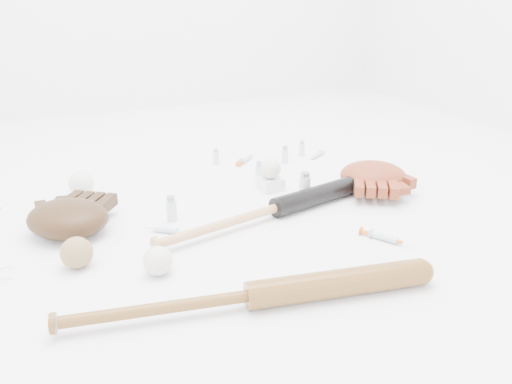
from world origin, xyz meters
name	(u,v)px	position (x,y,z in m)	size (l,w,h in m)	color
bat_dark	(277,208)	(0.09, -0.07, 0.03)	(0.83, 0.06, 0.06)	black
bat_wood	(251,296)	(-0.16, -0.45, 0.03)	(0.84, 0.06, 0.06)	brown
glove_dark	(68,218)	(-0.48, 0.07, 0.05)	(0.27, 0.27, 0.10)	#311E0D
glove_tan	(373,176)	(0.48, 0.00, 0.05)	(0.26, 0.26, 0.09)	maroon
pedestal	(270,184)	(0.16, 0.14, 0.02)	(0.07, 0.07, 0.04)	white
baseball_on_pedestal	(270,168)	(0.16, 0.14, 0.08)	(0.07, 0.07, 0.07)	silver
baseball_left	(87,214)	(-0.43, 0.09, 0.04)	(0.08, 0.08, 0.08)	silver
baseball_upper	(81,183)	(-0.42, 0.34, 0.04)	(0.08, 0.08, 0.08)	silver
baseball_mid	(158,261)	(-0.31, -0.24, 0.04)	(0.07, 0.07, 0.07)	silver
baseball_aged	(77,253)	(-0.48, -0.12, 0.04)	(0.08, 0.08, 0.08)	olive
syringe_1	(166,230)	(-0.24, -0.04, 0.01)	(0.14, 0.02, 0.02)	#ADBCC6
syringe_2	(246,159)	(0.20, 0.43, 0.01)	(0.17, 0.03, 0.02)	#ADBCC6
syringe_3	(384,237)	(0.28, -0.32, 0.01)	(0.16, 0.03, 0.02)	#ADBCC6
syringe_4	(316,155)	(0.48, 0.37, 0.01)	(0.14, 0.02, 0.02)	#ADBCC6
vial_0	(216,157)	(0.08, 0.45, 0.03)	(0.02, 0.02, 0.06)	silver
vial_1	(302,148)	(0.43, 0.41, 0.03)	(0.02, 0.02, 0.06)	silver
vial_2	(259,172)	(0.16, 0.22, 0.04)	(0.03, 0.03, 0.07)	silver
vial_3	(305,185)	(0.23, 0.03, 0.04)	(0.04, 0.04, 0.09)	silver
vial_4	(172,208)	(-0.20, 0.04, 0.04)	(0.03, 0.03, 0.08)	silver
vial_5	(285,155)	(0.33, 0.36, 0.03)	(0.03, 0.03, 0.07)	silver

